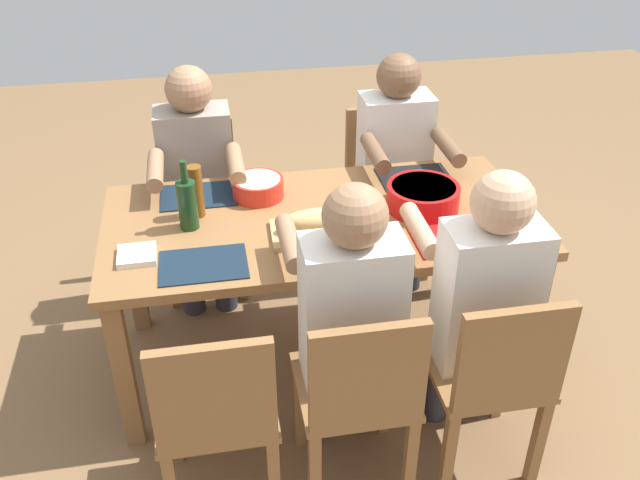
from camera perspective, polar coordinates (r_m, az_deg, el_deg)
ground_plane at (r=3.26m, az=0.00°, el=-9.36°), size 8.00×8.00×0.00m
dining_table at (r=2.87m, az=0.00°, el=0.36°), size 1.75×0.85×0.74m
chair_near_left at (r=2.36m, az=-8.51°, el=-13.82°), size 0.40×0.40×0.85m
chair_far_right at (r=3.68m, az=5.31°, el=4.94°), size 0.40×0.40×0.85m
diner_far_right at (r=3.43m, az=6.28°, el=6.72°), size 0.41×0.53×1.20m
chair_near_right at (r=2.53m, az=14.11°, el=-10.74°), size 0.40×0.40×0.85m
diner_near_right at (r=2.52m, az=13.18°, el=-4.40°), size 0.41×0.53×1.20m
chair_near_center at (r=2.40m, az=3.26°, el=-12.46°), size 0.40×0.40×0.85m
diner_near_center at (r=2.39m, az=2.42°, el=-5.75°), size 0.41×0.53×1.20m
chair_far_left at (r=3.56m, az=-9.81°, el=3.61°), size 0.40×0.40×0.85m
diner_far_left at (r=3.30m, az=-10.04°, el=5.36°), size 0.41×0.53×1.20m
serving_bowl_salad at (r=2.89m, az=8.47°, el=3.62°), size 0.30×0.30×0.10m
serving_bowl_pasta at (r=2.96m, az=-5.11°, el=4.40°), size 0.22×0.22×0.08m
cutting_board at (r=2.71m, az=0.20°, el=0.69°), size 0.41×0.24×0.02m
bread_loaf at (r=2.68m, az=0.21°, el=1.69°), size 0.32×0.12×0.09m
wine_bottle at (r=2.75m, az=-10.83°, el=2.97°), size 0.08×0.08×0.29m
beer_bottle at (r=2.83m, az=-10.16°, el=3.95°), size 0.06×0.06×0.22m
wine_glass at (r=2.76m, az=15.01°, el=2.72°), size 0.08×0.08×0.17m
placemat_near_left at (r=2.56m, az=-9.56°, el=-2.00°), size 0.32×0.23×0.01m
placemat_far_right at (r=3.15m, az=7.79°, el=5.13°), size 0.32×0.23×0.01m
placemat_near_right at (r=2.72m, az=11.01°, el=0.05°), size 0.32×0.23×0.01m
placemat_far_left at (r=3.02m, az=-9.95°, el=3.61°), size 0.32×0.23×0.01m
napkin_stack at (r=2.65m, az=-14.81°, el=-1.21°), size 0.14×0.14×0.02m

